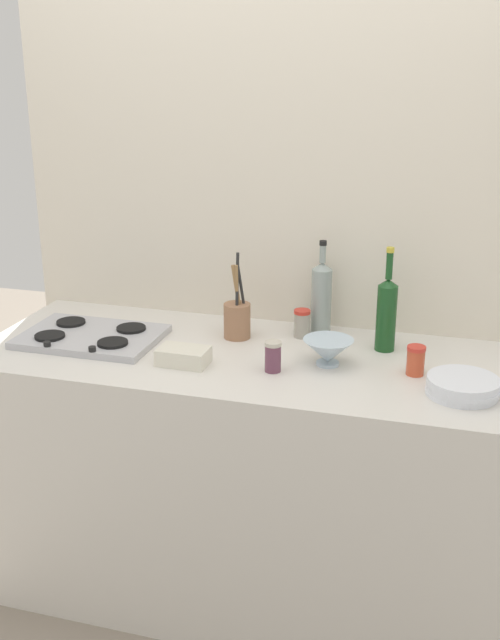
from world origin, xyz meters
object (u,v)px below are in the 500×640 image
at_px(stovetop_hob, 91,336).
at_px(condiment_jar_front, 302,323).
at_px(condiment_jar_spare, 273,356).
at_px(condiment_jar_rear, 416,360).
at_px(mixing_bowl, 328,351).
at_px(utensil_crock, 237,318).
at_px(butter_dish, 183,356).
at_px(plate_stack, 463,386).
at_px(wine_bottle_leftmost, 321,297).
at_px(wine_bottle_mid_left, 387,312).

height_order(stovetop_hob, condiment_jar_front, condiment_jar_front).
bearing_deg(condiment_jar_front, condiment_jar_spare, -93.79).
bearing_deg(stovetop_hob, condiment_jar_front, 18.54).
bearing_deg(condiment_jar_spare, condiment_jar_rear, 12.64).
bearing_deg(stovetop_hob, condiment_jar_rear, 0.30).
bearing_deg(condiment_jar_rear, condiment_jar_front, 150.89).
xyz_separation_m(mixing_bowl, condiment_jar_front, (-0.13, 0.22, 0.00)).
height_order(utensil_crock, condiment_jar_rear, utensil_crock).
bearing_deg(butter_dish, stovetop_hob, 163.57).
height_order(mixing_bowl, condiment_jar_front, condiment_jar_front).
xyz_separation_m(plate_stack, wine_bottle_leftmost, (-0.49, 0.40, 0.10)).
bearing_deg(plate_stack, condiment_jar_front, 148.27).
height_order(plate_stack, mixing_bowl, mixing_bowl).
relative_size(mixing_bowl, condiment_jar_rear, 1.74).
bearing_deg(wine_bottle_leftmost, condiment_jar_spare, -101.02).
xyz_separation_m(wine_bottle_leftmost, butter_dish, (-0.36, -0.40, -0.10)).
bearing_deg(condiment_jar_front, wine_bottle_leftmost, 49.49).
bearing_deg(wine_bottle_leftmost, stovetop_hob, -158.43).
height_order(stovetop_hob, butter_dish, butter_dish).
height_order(condiment_jar_front, condiment_jar_spare, condiment_jar_front).
relative_size(butter_dish, utensil_crock, 0.53).
height_order(mixing_bowl, condiment_jar_rear, condiment_jar_rear).
distance_m(wine_bottle_mid_left, mixing_bowl, 0.25).
bearing_deg(wine_bottle_leftmost, utensil_crock, -154.43).
xyz_separation_m(stovetop_hob, utensil_crock, (0.47, 0.16, 0.06)).
distance_m(wine_bottle_mid_left, condiment_jar_rear, 0.23).
height_order(plate_stack, condiment_jar_front, condiment_jar_front).
xyz_separation_m(plate_stack, condiment_jar_spare, (-0.57, 0.02, 0.02)).
bearing_deg(plate_stack, wine_bottle_leftmost, 140.95).
distance_m(stovetop_hob, utensil_crock, 0.50).
distance_m(wine_bottle_leftmost, condiment_jar_rear, 0.46).
distance_m(condiment_jar_front, condiment_jar_spare, 0.32).
xyz_separation_m(plate_stack, condiment_jar_rear, (-0.14, 0.11, 0.02)).
height_order(stovetop_hob, plate_stack, plate_stack).
height_order(wine_bottle_leftmost, condiment_jar_rear, wine_bottle_leftmost).
relative_size(plate_stack, condiment_jar_front, 2.16).
bearing_deg(mixing_bowl, condiment_jar_spare, -147.88).
xyz_separation_m(wine_bottle_leftmost, condiment_jar_front, (-0.05, -0.06, -0.08)).
xyz_separation_m(stovetop_hob, condiment_jar_spare, (0.66, -0.09, 0.04)).
height_order(condiment_jar_front, condiment_jar_rear, condiment_jar_front).
height_order(wine_bottle_leftmost, condiment_jar_front, wine_bottle_leftmost).
height_order(wine_bottle_mid_left, condiment_jar_spare, wine_bottle_mid_left).
xyz_separation_m(stovetop_hob, condiment_jar_rear, (1.09, 0.01, 0.03)).
height_order(utensil_crock, condiment_jar_spare, utensil_crock).
bearing_deg(condiment_jar_spare, wine_bottle_leftmost, 78.98).
bearing_deg(condiment_jar_spare, butter_dish, -175.51).
bearing_deg(condiment_jar_rear, butter_dish, -170.60).
xyz_separation_m(plate_stack, wine_bottle_mid_left, (-0.26, 0.30, 0.10)).
distance_m(plate_stack, condiment_jar_rear, 0.18).
xyz_separation_m(plate_stack, condiment_jar_front, (-0.54, 0.34, 0.02)).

